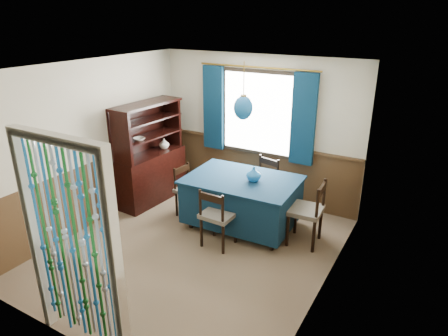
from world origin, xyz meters
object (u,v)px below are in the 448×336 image
Objects in this scene: dining_table at (242,199)px; pendant_lamp at (243,108)px; chair_far at (263,183)px; vase_sideboard at (164,143)px; sideboard at (151,168)px; chair_left at (189,189)px; chair_near at (217,216)px; vase_table at (254,175)px; bowl_shelf at (139,139)px; chair_right at (308,211)px.

pendant_lamp reaches higher than dining_table.
chair_far reaches higher than dining_table.
pendant_lamp is at bearing -12.49° from vase_sideboard.
dining_table is 0.98× the size of sideboard.
vase_sideboard is at bearing -114.43° from chair_left.
sideboard reaches higher than vase_sideboard.
chair_near is at bearing 61.49° from chair_left.
chair_left is at bearing -177.44° from dining_table.
sideboard is 2.02m from vase_table.
vase_table is at bearing 115.47° from chair_far.
pendant_lamp is 1.89m from bowl_shelf.
chair_right is (0.99, -0.65, 0.03)m from chair_far.
chair_far is at bearing 102.55° from vase_table.
bowl_shelf is (-1.94, -0.24, 0.31)m from vase_table.
chair_far is at bearing 22.29° from sideboard.
dining_table is 1.82m from sideboard.
bowl_shelf reaches higher than dining_table.
vase_sideboard reaches higher than chair_right.
chair_right is at bearing 1.79° from vase_table.
dining_table is at bearing 87.72° from chair_right.
chair_left is at bearing -29.35° from vase_sideboard.
chair_right is 1.71m from pendant_lamp.
vase_sideboard is at bearing 22.14° from chair_far.
vase_table is at bearing -11.20° from vase_sideboard.
chair_right reaches higher than chair_left.
bowl_shelf is (-1.79, -0.92, 0.73)m from chair_far.
chair_right reaches higher than dining_table.
dining_table is 0.67m from chair_near.
chair_near is 2.08m from vase_sideboard.
chair_far reaches higher than chair_left.
chair_far is 1.55m from pendant_lamp.
pendant_lamp is (0.93, 0.08, 1.43)m from chair_left.
chair_left is at bearing -175.27° from pendant_lamp.
chair_right is at bearing -0.45° from dining_table.
pendant_lamp reaches higher than chair_left.
bowl_shelf is at bearing 40.00° from chair_far.
chair_far is 0.81m from vase_table.
sideboard is at bearing 85.46° from chair_right.
chair_right is 4.68× the size of vase_sideboard.
vase_sideboard is (-1.75, 0.39, 0.51)m from dining_table.
chair_right is 2.84m from vase_sideboard.
vase_sideboard is at bearing 83.45° from sideboard.
vase_sideboard is at bearing 90.00° from bowl_shelf.
pendant_lamp is at bearing 7.66° from bowl_shelf.
bowl_shelf reaches higher than chair_far.
bowl_shelf is (0.06, -0.29, 0.61)m from sideboard.
pendant_lamp is 2.01m from vase_sideboard.
vase_sideboard reaches higher than dining_table.
chair_left is 1.21m from vase_table.
chair_near is 0.93× the size of chair_right.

